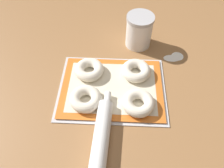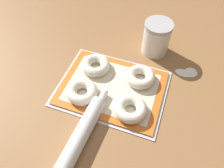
# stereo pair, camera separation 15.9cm
# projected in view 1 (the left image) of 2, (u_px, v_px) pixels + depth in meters

# --- Properties ---
(ground_plane) EXTENTS (2.80, 2.80, 0.00)m
(ground_plane) POSITION_uv_depth(u_px,v_px,m) (108.00, 92.00, 0.90)
(ground_plane) COLOR olive
(baking_tray) EXTENTS (0.44, 0.34, 0.01)m
(baking_tray) POSITION_uv_depth(u_px,v_px,m) (112.00, 88.00, 0.91)
(baking_tray) COLOR silver
(baking_tray) RESTS_ON ground_plane
(baking_mat) EXTENTS (0.42, 0.31, 0.00)m
(baking_mat) POSITION_uv_depth(u_px,v_px,m) (112.00, 87.00, 0.91)
(baking_mat) COLOR orange
(baking_mat) RESTS_ON baking_tray
(bagel_front_left) EXTENTS (0.12, 0.12, 0.04)m
(bagel_front_left) POSITION_uv_depth(u_px,v_px,m) (86.00, 99.00, 0.85)
(bagel_front_left) COLOR silver
(bagel_front_left) RESTS_ON baking_mat
(bagel_front_right) EXTENTS (0.12, 0.12, 0.04)m
(bagel_front_right) POSITION_uv_depth(u_px,v_px,m) (138.00, 103.00, 0.83)
(bagel_front_right) COLOR silver
(bagel_front_right) RESTS_ON baking_mat
(bagel_back_left) EXTENTS (0.12, 0.12, 0.04)m
(bagel_back_left) POSITION_uv_depth(u_px,v_px,m) (89.00, 70.00, 0.94)
(bagel_back_left) COLOR silver
(bagel_back_left) RESTS_ON baking_mat
(bagel_back_right) EXTENTS (0.12, 0.12, 0.04)m
(bagel_back_right) POSITION_uv_depth(u_px,v_px,m) (136.00, 71.00, 0.93)
(bagel_back_right) COLOR silver
(bagel_back_right) RESTS_ON baking_mat
(flour_canister) EXTENTS (0.12, 0.12, 0.16)m
(flour_canister) POSITION_uv_depth(u_px,v_px,m) (139.00, 31.00, 1.02)
(flour_canister) COLOR white
(flour_canister) RESTS_ON ground_plane
(rolling_pin) EXTENTS (0.08, 0.46, 0.06)m
(rolling_pin) POSITION_uv_depth(u_px,v_px,m) (100.00, 149.00, 0.73)
(rolling_pin) COLOR silver
(rolling_pin) RESTS_ON ground_plane
(flour_patch_near) EXTENTS (0.06, 0.06, 0.00)m
(flour_patch_near) POSITION_uv_depth(u_px,v_px,m) (177.00, 56.00, 1.03)
(flour_patch_near) COLOR white
(flour_patch_near) RESTS_ON ground_plane
(flour_patch_far) EXTENTS (0.08, 0.04, 0.00)m
(flour_patch_far) POSITION_uv_depth(u_px,v_px,m) (172.00, 58.00, 1.02)
(flour_patch_far) COLOR white
(flour_patch_far) RESTS_ON ground_plane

